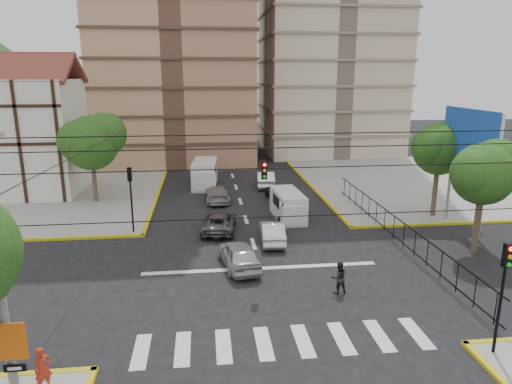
{
  "coord_description": "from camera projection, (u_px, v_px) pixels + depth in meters",
  "views": [
    {
      "loc": [
        -2.96,
        -21.95,
        10.43
      ],
      "look_at": [
        -0.1,
        2.64,
        4.0
      ],
      "focal_mm": 32.0,
      "sensor_mm": 36.0,
      "label": 1
    }
  ],
  "objects": [
    {
      "name": "park_fence",
      "position": [
        393.0,
        241.0,
        29.39
      ],
      "size": [
        0.1,
        22.5,
        1.66
      ],
      "primitive_type": null,
      "color": "black",
      "rests_on": "ground"
    },
    {
      "name": "tudor_building",
      "position": [
        19.0,
        135.0,
        39.84
      ],
      "size": [
        10.8,
        8.05,
        12.23
      ],
      "color": "silver",
      "rests_on": "ground"
    },
    {
      "name": "car_grey_mid_left",
      "position": [
        219.0,
        222.0,
        31.11
      ],
      "size": [
        2.68,
        4.89,
        1.3
      ],
      "primitive_type": "imported",
      "rotation": [
        0.0,
        0.0,
        3.03
      ],
      "color": "#525459",
      "rests_on": "ground"
    },
    {
      "name": "car_silver_front_left",
      "position": [
        239.0,
        255.0,
        25.2
      ],
      "size": [
        2.42,
        4.54,
        1.47
      ],
      "primitive_type": "imported",
      "rotation": [
        0.0,
        0.0,
        3.31
      ],
      "color": "#B8B8BD",
      "rests_on": "ground"
    },
    {
      "name": "billboard",
      "position": [
        470.0,
        143.0,
        29.93
      ],
      "size": [
        0.36,
        6.2,
        8.1
      ],
      "color": "slate",
      "rests_on": "ground"
    },
    {
      "name": "car_white_front_right",
      "position": [
        272.0,
        232.0,
        29.02
      ],
      "size": [
        1.65,
        4.11,
        1.33
      ],
      "primitive_type": "imported",
      "rotation": [
        0.0,
        0.0,
        3.08
      ],
      "color": "silver",
      "rests_on": "ground"
    },
    {
      "name": "traffic_light_nw",
      "position": [
        131.0,
        189.0,
        29.9
      ],
      "size": [
        0.28,
        0.22,
        4.4
      ],
      "color": "black",
      "rests_on": "ground"
    },
    {
      "name": "traffic_light_hanging",
      "position": [
        270.0,
        177.0,
        20.62
      ],
      "size": [
        18.0,
        9.12,
        0.92
      ],
      "color": "black",
      "rests_on": "ground"
    },
    {
      "name": "tree_park_c",
      "position": [
        440.0,
        146.0,
        32.96
      ],
      "size": [
        4.65,
        3.8,
        7.25
      ],
      "color": "#473828",
      "rests_on": "ground"
    },
    {
      "name": "crosswalk_stripes",
      "position": [
        283.0,
        342.0,
        18.29
      ],
      "size": [
        12.0,
        2.4,
        0.01
      ],
      "primitive_type": "cube",
      "color": "silver",
      "rests_on": "ground"
    },
    {
      "name": "tree_tudor",
      "position": [
        92.0,
        140.0,
        36.81
      ],
      "size": [
        5.39,
        4.4,
        7.43
      ],
      "color": "#473828",
      "rests_on": "ground"
    },
    {
      "name": "car_darkgrey_mid_right",
      "position": [
        279.0,
        192.0,
        38.63
      ],
      "size": [
        1.99,
        4.43,
        1.48
      ],
      "primitive_type": "imported",
      "rotation": [
        0.0,
        0.0,
        3.2
      ],
      "color": "#28282A",
      "rests_on": "ground"
    },
    {
      "name": "van_left_lane",
      "position": [
        205.0,
        175.0,
        43.06
      ],
      "size": [
        2.54,
        5.59,
        2.45
      ],
      "rotation": [
        0.0,
        0.0,
        -0.08
      ],
      "color": "silver",
      "rests_on": "ground"
    },
    {
      "name": "sidewalk_ne",
      "position": [
        436.0,
        181.0,
        45.5
      ],
      "size": [
        26.0,
        26.0,
        0.15
      ],
      "primitive_type": "cube",
      "color": "gray",
      "rests_on": "ground"
    },
    {
      "name": "car_silver_rear_left",
      "position": [
        217.0,
        194.0,
        38.33
      ],
      "size": [
        1.96,
        4.65,
        1.34
      ],
      "primitive_type": "imported",
      "rotation": [
        0.0,
        0.0,
        3.16
      ],
      "color": "#A4A4A9",
      "rests_on": "ground"
    },
    {
      "name": "tree_park_a",
      "position": [
        485.0,
        171.0,
        26.2
      ],
      "size": [
        4.41,
        3.6,
        6.83
      ],
      "color": "#473828",
      "rests_on": "ground"
    },
    {
      "name": "car_white_rear_right",
      "position": [
        266.0,
        179.0,
        43.32
      ],
      "size": [
        1.99,
        4.66,
        1.49
      ],
      "primitive_type": "imported",
      "rotation": [
        0.0,
        0.0,
        3.05
      ],
      "color": "white",
      "rests_on": "ground"
    },
    {
      "name": "pedestrian_sw_corner",
      "position": [
        43.0,
        369.0,
        15.13
      ],
      "size": [
        0.68,
        0.64,
        1.56
      ],
      "primitive_type": "imported",
      "rotation": [
        0.0,
        0.0,
        0.64
      ],
      "color": "#B9311C",
      "rests_on": "sidewalk_sw"
    },
    {
      "name": "traffic_light_se",
      "position": [
        504.0,
        280.0,
        16.65
      ],
      "size": [
        0.28,
        0.22,
        4.4
      ],
      "color": "black",
      "rests_on": "ground"
    },
    {
      "name": "sidewalk_nw",
      "position": [
        15.0,
        192.0,
        41.03
      ],
      "size": [
        26.0,
        26.0,
        0.15
      ],
      "primitive_type": "cube",
      "color": "gray",
      "rests_on": "ground"
    },
    {
      "name": "van_right_lane",
      "position": [
        289.0,
        206.0,
        33.46
      ],
      "size": [
        2.1,
        4.65,
        2.04
      ],
      "rotation": [
        0.0,
        0.0,
        0.07
      ],
      "color": "silver",
      "rests_on": "ground"
    },
    {
      "name": "ground",
      "position": [
        264.0,
        278.0,
        24.06
      ],
      "size": [
        160.0,
        160.0,
        0.0
      ],
      "primitive_type": "plane",
      "color": "black",
      "rests_on": "ground"
    },
    {
      "name": "district_sign",
      "position": [
        12.0,
        350.0,
        13.58
      ],
      "size": [
        0.9,
        0.12,
        3.2
      ],
      "color": "slate",
      "rests_on": "ground"
    },
    {
      "name": "stop_line",
      "position": [
        261.0,
        268.0,
        25.21
      ],
      "size": [
        13.0,
        0.4,
        0.01
      ],
      "primitive_type": "cube",
      "color": "silver",
      "rests_on": "ground"
    },
    {
      "name": "pedestrian_crosswalk",
      "position": [
        339.0,
        278.0,
        22.18
      ],
      "size": [
        0.86,
        0.71,
        1.64
      ],
      "primitive_type": "imported",
      "rotation": [
        0.0,
        0.0,
        3.26
      ],
      "color": "black",
      "rests_on": "ground"
    }
  ]
}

